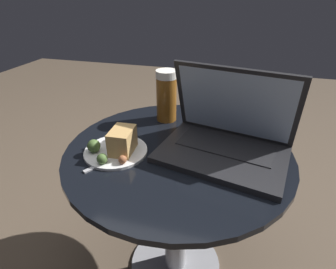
# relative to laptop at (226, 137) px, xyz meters

# --- Properties ---
(ground_plane) EXTENTS (6.00, 6.00, 0.00)m
(ground_plane) POSITION_rel_laptop_xyz_m (-0.14, -0.02, -0.63)
(ground_plane) COLOR brown
(table) EXTENTS (0.71, 0.71, 0.58)m
(table) POSITION_rel_laptop_xyz_m (-0.14, -0.02, -0.21)
(table) COLOR #9E9EA3
(table) RESTS_ON ground_plane
(laptop) EXTENTS (0.41, 0.33, 0.26)m
(laptop) POSITION_rel_laptop_xyz_m (0.00, 0.00, 0.00)
(laptop) COLOR #232326
(laptop) RESTS_ON table
(beer_glass) EXTENTS (0.08, 0.08, 0.19)m
(beer_glass) POSITION_rel_laptop_xyz_m (-0.23, 0.17, 0.04)
(beer_glass) COLOR brown
(beer_glass) RESTS_ON table
(snack_plate) EXTENTS (0.19, 0.19, 0.08)m
(snack_plate) POSITION_rel_laptop_xyz_m (-0.31, -0.09, -0.03)
(snack_plate) COLOR white
(snack_plate) RESTS_ON table
(fork) EXTENTS (0.11, 0.15, 0.00)m
(fork) POSITION_rel_laptop_xyz_m (-0.31, -0.13, -0.05)
(fork) COLOR #B2B2B7
(fork) RESTS_ON table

